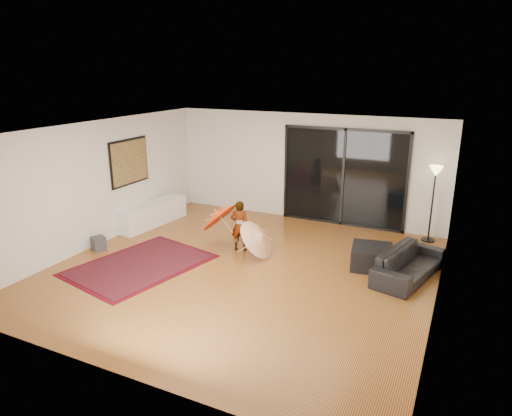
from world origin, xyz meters
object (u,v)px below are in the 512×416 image
Objects in this scene: ottoman at (372,257)px; media_console at (152,214)px; child at (240,226)px; sofa at (409,264)px.

media_console is at bearing 177.48° from ottoman.
child is at bearing -173.39° from ottoman.
media_console is 2.62× the size of ottoman.
media_console reaches higher than ottoman.
sofa is at bearing 2.98° from media_console.
ottoman is 0.69× the size of child.
media_console is at bearing -23.92° from child.
ottoman is at bearing 174.17° from child.
sofa is at bearing 170.43° from child.
sofa is 3.47m from child.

